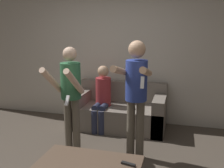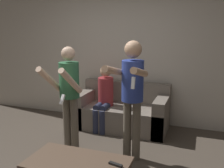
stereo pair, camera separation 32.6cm
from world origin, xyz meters
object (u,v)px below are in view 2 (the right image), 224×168
(couch, at_px, (122,112))
(person_standing_left, at_px, (69,89))
(person_standing_right, at_px, (132,88))
(coffee_table, at_px, (78,164))
(remote_on_table, at_px, (116,164))
(person_seated, at_px, (104,96))

(couch, distance_m, person_standing_left, 1.34)
(person_standing_right, bearing_deg, coffee_table, -107.76)
(coffee_table, bearing_deg, couch, 94.32)
(person_standing_left, height_order, coffee_table, person_standing_left)
(coffee_table, distance_m, remote_on_table, 0.41)
(couch, xyz_separation_m, person_seated, (-0.28, -0.15, 0.32))
(person_standing_right, bearing_deg, couch, 113.34)
(couch, xyz_separation_m, coffee_table, (0.15, -2.05, 0.10))
(couch, xyz_separation_m, person_standing_left, (-0.46, -1.08, 0.64))
(person_seated, bearing_deg, remote_on_table, -65.52)
(couch, distance_m, remote_on_table, 2.08)
(remote_on_table, bearing_deg, coffee_table, -172.99)
(person_standing_right, distance_m, remote_on_table, 1.09)
(person_seated, distance_m, coffee_table, 1.96)
(person_standing_right, height_order, coffee_table, person_standing_right)
(person_standing_left, distance_m, remote_on_table, 1.46)
(person_standing_left, relative_size, person_standing_right, 0.94)
(person_seated, height_order, remote_on_table, person_seated)
(person_standing_left, height_order, person_seated, person_standing_left)
(person_standing_left, xyz_separation_m, person_standing_right, (0.93, -0.00, 0.08))
(couch, distance_m, person_standing_right, 1.38)
(person_standing_left, xyz_separation_m, remote_on_table, (1.02, -0.92, -0.49))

